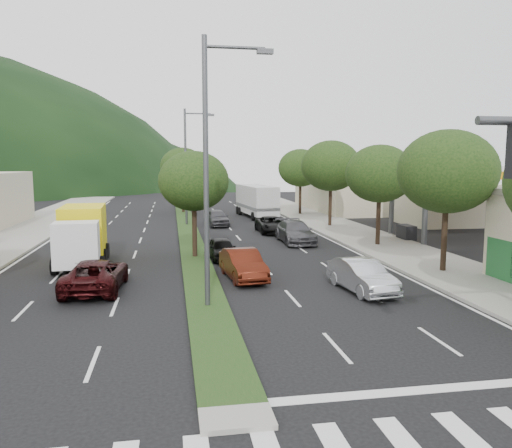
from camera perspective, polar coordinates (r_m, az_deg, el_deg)
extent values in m
plane|color=black|center=(11.89, -2.56, -20.47)|extent=(160.00, 160.00, 0.00)
cube|color=gray|center=(38.43, 11.45, -1.17)|extent=(5.00, 90.00, 0.15)
cube|color=#1D3613|center=(38.86, -7.69, -1.02)|extent=(1.60, 56.00, 0.12)
cube|color=silver|center=(38.28, 22.44, 5.81)|extent=(12.00, 8.00, 0.50)
cube|color=orange|center=(38.28, 22.42, 5.29)|extent=(12.20, 8.20, 0.50)
cylinder|color=#47494C|center=(34.25, 18.76, 1.35)|extent=(0.36, 0.36, 4.60)
cylinder|color=#47494C|center=(38.70, 15.25, 2.10)|extent=(0.36, 0.36, 4.60)
cylinder|color=#47494C|center=(42.68, 25.05, 2.13)|extent=(0.36, 0.36, 4.60)
cube|color=black|center=(36.65, 16.80, -0.97)|extent=(0.80, 1.60, 1.10)
cube|color=black|center=(40.84, 26.91, -0.64)|extent=(0.80, 1.60, 1.10)
cube|color=beige|center=(58.36, 11.23, 4.11)|extent=(10.00, 16.00, 5.20)
cylinder|color=black|center=(26.32, 20.73, -0.89)|extent=(0.28, 0.28, 3.81)
ellipsoid|color=black|center=(26.10, 21.02, 5.63)|extent=(4.80, 4.80, 4.08)
cylinder|color=black|center=(33.42, 13.80, 0.78)|extent=(0.28, 0.28, 3.58)
ellipsoid|color=black|center=(33.24, 13.95, 5.61)|extent=(4.40, 4.40, 3.74)
cylinder|color=black|center=(42.72, 8.48, 2.46)|extent=(0.28, 0.28, 3.92)
ellipsoid|color=black|center=(42.58, 8.55, 6.60)|extent=(5.00, 5.00, 4.25)
cylinder|color=black|center=(52.30, 5.07, 3.22)|extent=(0.28, 0.28, 3.70)
ellipsoid|color=black|center=(52.18, 5.10, 6.41)|extent=(4.60, 4.60, 3.91)
cylinder|color=black|center=(28.73, -7.04, -0.36)|extent=(0.28, 0.28, 3.36)
ellipsoid|color=black|center=(28.51, -7.12, 4.91)|extent=(4.00, 4.00, 3.40)
cylinder|color=black|center=(54.59, -8.32, 3.37)|extent=(0.28, 0.28, 3.81)
ellipsoid|color=black|center=(54.48, -8.38, 6.51)|extent=(4.80, 4.80, 4.08)
cylinder|color=#47494C|center=(18.51, -5.73, 5.51)|extent=(0.20, 0.20, 10.00)
cylinder|color=#47494C|center=(19.06, -2.41, 19.51)|extent=(2.20, 0.12, 0.12)
cube|color=#47494C|center=(19.21, 1.04, 19.11)|extent=(0.60, 0.25, 0.18)
cylinder|color=#47494C|center=(43.48, -8.04, 6.36)|extent=(0.20, 0.20, 10.00)
cylinder|color=#47494C|center=(43.72, -6.67, 12.43)|extent=(2.20, 0.12, 0.12)
cube|color=#47494C|center=(43.78, -5.19, 12.31)|extent=(0.60, 0.25, 0.18)
imported|color=silver|center=(21.82, 11.99, -5.80)|extent=(1.93, 4.32, 1.38)
imported|color=black|center=(22.61, -17.84, -5.55)|extent=(2.51, 5.03, 1.37)
imported|color=black|center=(28.44, -3.93, -2.83)|extent=(1.67, 3.64, 1.21)
imported|color=#47474B|center=(34.25, 4.52, -0.92)|extent=(2.07, 5.10, 1.48)
imported|color=#4A170C|center=(23.61, -1.50, -4.65)|extent=(1.93, 4.36, 1.39)
imported|color=black|center=(38.96, 1.82, -0.09)|extent=(2.11, 4.57, 1.27)
imported|color=#434247|center=(43.32, -4.51, 0.74)|extent=(2.15, 4.40, 1.44)
cube|color=white|center=(25.64, -19.85, -2.24)|extent=(2.19, 1.66, 2.20)
cube|color=yellow|center=(29.11, -19.09, -0.95)|extent=(2.46, 4.15, 2.97)
cube|color=black|center=(28.54, -19.14, -3.53)|extent=(2.27, 5.66, 0.29)
cylinder|color=black|center=(26.12, -17.25, -4.42)|extent=(0.34, 0.88, 0.86)
cylinder|color=black|center=(26.37, -22.04, -4.52)|extent=(0.34, 0.88, 0.86)
cylinder|color=black|center=(28.17, -16.97, -3.59)|extent=(0.34, 0.88, 0.86)
cylinder|color=black|center=(28.40, -21.41, -3.69)|extent=(0.34, 0.88, 0.86)
cylinder|color=black|center=(30.03, -16.75, -2.93)|extent=(0.34, 0.88, 0.86)
cylinder|color=black|center=(30.25, -20.92, -3.03)|extent=(0.34, 0.88, 0.86)
cube|color=silver|center=(50.07, 0.06, 2.84)|extent=(3.11, 8.44, 2.75)
cube|color=slate|center=(50.12, 0.06, 2.06)|extent=(3.17, 8.45, 0.32)
cylinder|color=black|center=(53.08, -2.09, 1.59)|extent=(0.40, 0.85, 0.83)
cylinder|color=black|center=(53.66, 0.30, 1.65)|extent=(0.40, 0.85, 0.83)
cylinder|color=black|center=(52.13, -1.83, 1.49)|extent=(0.40, 0.85, 0.83)
cylinder|color=black|center=(52.71, 0.59, 1.55)|extent=(0.40, 0.85, 0.83)
cylinder|color=black|center=(47.04, -0.32, 0.88)|extent=(0.40, 0.85, 0.83)
cylinder|color=black|center=(47.68, 2.34, 0.96)|extent=(0.40, 0.85, 0.83)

